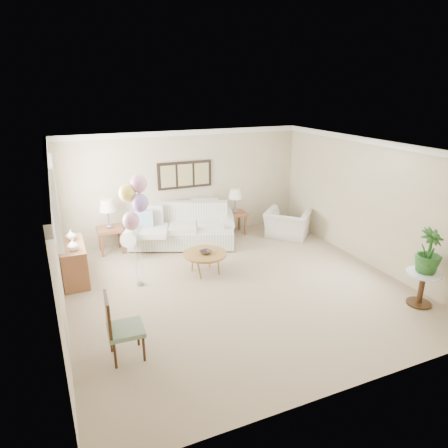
% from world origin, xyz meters
% --- Properties ---
extents(ground_plane, '(6.00, 6.00, 0.00)m').
position_xyz_m(ground_plane, '(0.00, 0.00, 0.00)').
color(ground_plane, tan).
extents(room_shell, '(6.04, 6.04, 2.60)m').
position_xyz_m(room_shell, '(-0.11, 0.09, 1.63)').
color(room_shell, beige).
rests_on(room_shell, ground).
extents(wall_art_triptych, '(1.35, 0.06, 0.65)m').
position_xyz_m(wall_art_triptych, '(0.00, 2.96, 1.55)').
color(wall_art_triptych, black).
rests_on(wall_art_triptych, ground).
extents(sofa, '(2.98, 1.83, 0.98)m').
position_xyz_m(sofa, '(-0.30, 2.42, 0.38)').
color(sofa, silver).
rests_on(sofa, ground).
extents(end_table_left, '(0.54, 0.49, 0.59)m').
position_xyz_m(end_table_left, '(-1.91, 2.61, 0.49)').
color(end_table_left, brown).
rests_on(end_table_left, ground).
extents(end_table_right, '(0.53, 0.48, 0.57)m').
position_xyz_m(end_table_right, '(1.17, 2.61, 0.48)').
color(end_table_right, brown).
rests_on(end_table_right, ground).
extents(lamp_left, '(0.37, 0.37, 0.65)m').
position_xyz_m(lamp_left, '(-1.91, 2.61, 1.08)').
color(lamp_left, gray).
rests_on(lamp_left, end_table_left).
extents(lamp_right, '(0.33, 0.33, 0.59)m').
position_xyz_m(lamp_right, '(1.17, 2.61, 1.02)').
color(lamp_right, gray).
rests_on(lamp_right, end_table_right).
extents(coffee_table, '(0.86, 0.86, 0.44)m').
position_xyz_m(coffee_table, '(-0.33, 0.76, 0.40)').
color(coffee_table, brown).
rests_on(coffee_table, ground).
extents(decor_bowl, '(0.28, 0.28, 0.06)m').
position_xyz_m(decor_bowl, '(-0.34, 0.73, 0.46)').
color(decor_bowl, black).
rests_on(decor_bowl, coffee_table).
extents(armchair, '(1.36, 1.36, 0.67)m').
position_xyz_m(armchair, '(2.27, 1.89, 0.33)').
color(armchair, silver).
rests_on(armchair, ground).
extents(side_table, '(0.56, 0.56, 0.61)m').
position_xyz_m(side_table, '(2.62, -1.84, 0.46)').
color(side_table, silver).
rests_on(side_table, ground).
extents(potted_plant, '(0.44, 0.44, 0.76)m').
position_xyz_m(potted_plant, '(2.65, -1.84, 0.99)').
color(potted_plant, '#174318').
rests_on(potted_plant, side_table).
extents(accent_chair, '(0.50, 0.50, 0.98)m').
position_xyz_m(accent_chair, '(-2.33, -1.27, 0.51)').
color(accent_chair, gray).
rests_on(accent_chair, ground).
extents(credenza, '(0.46, 1.20, 0.74)m').
position_xyz_m(credenza, '(-2.76, 1.50, 0.37)').
color(credenza, brown).
rests_on(credenza, ground).
extents(vase_white, '(0.25, 0.25, 0.21)m').
position_xyz_m(vase_white, '(-2.74, 1.15, 0.84)').
color(vase_white, white).
rests_on(vase_white, credenza).
extents(vase_sage, '(0.23, 0.23, 0.21)m').
position_xyz_m(vase_sage, '(-2.74, 1.72, 0.84)').
color(vase_sage, '#AAB39A').
rests_on(vase_sage, credenza).
extents(balloon_cluster, '(0.51, 0.51, 2.11)m').
position_xyz_m(balloon_cluster, '(-1.65, 0.77, 1.66)').
color(balloon_cluster, gray).
rests_on(balloon_cluster, ground).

